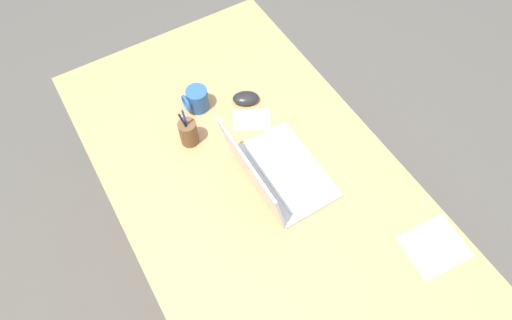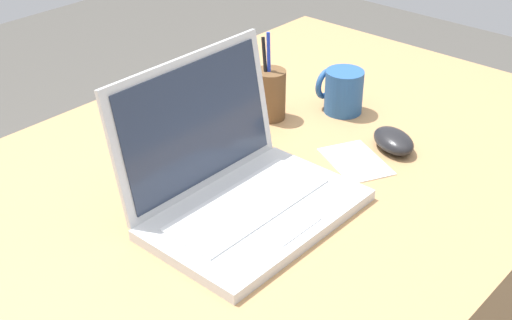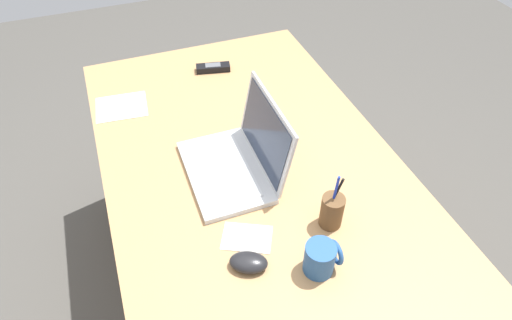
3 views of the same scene
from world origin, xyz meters
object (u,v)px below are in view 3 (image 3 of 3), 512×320
(computer_mouse, at_px, (249,262))
(coffee_mug_white, at_px, (321,258))
(laptop, at_px, (238,159))
(cordless_phone, at_px, (213,68))
(pen_holder, at_px, (332,211))

(computer_mouse, height_order, coffee_mug_white, coffee_mug_white)
(laptop, xyz_separation_m, cordless_phone, (-0.56, 0.09, -0.04))
(laptop, height_order, coffee_mug_white, laptop)
(computer_mouse, xyz_separation_m, cordless_phone, (-0.89, 0.17, -0.01))
(laptop, height_order, computer_mouse, laptop)
(coffee_mug_white, relative_size, cordless_phone, 0.64)
(computer_mouse, bearing_deg, laptop, -167.03)
(computer_mouse, bearing_deg, coffee_mug_white, 95.40)
(coffee_mug_white, xyz_separation_m, cordless_phone, (-0.96, 0.01, -0.03))
(coffee_mug_white, bearing_deg, computer_mouse, -112.07)
(laptop, relative_size, cordless_phone, 2.44)
(coffee_mug_white, height_order, cordless_phone, coffee_mug_white)
(computer_mouse, xyz_separation_m, coffee_mug_white, (0.07, 0.16, 0.03))
(cordless_phone, height_order, pen_holder, pen_holder)
(computer_mouse, bearing_deg, cordless_phone, -163.39)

